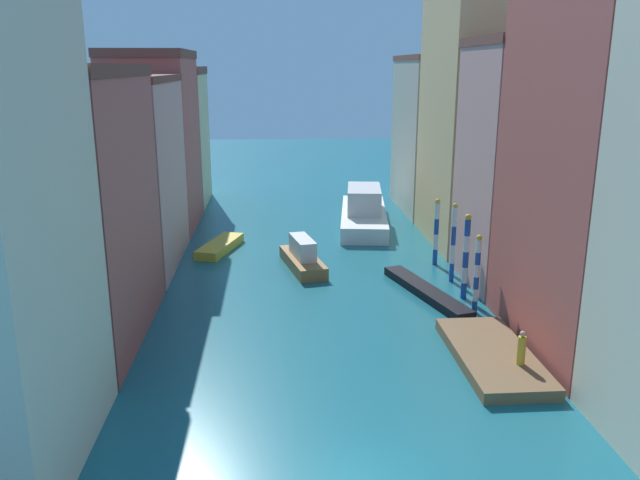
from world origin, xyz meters
TOP-DOWN VIEW (x-y plane):
  - ground_plane at (0.00, 24.50)m, footprint 154.00×154.00m
  - building_left_1 at (-12.39, 12.82)m, footprint 6.45×11.97m
  - building_left_2 at (-12.39, 24.82)m, footprint 6.45×11.54m
  - building_left_3 at (-12.39, 35.63)m, footprint 6.45×10.21m
  - building_left_4 at (-12.39, 45.17)m, footprint 6.45×8.42m
  - building_right_1 at (12.39, 10.22)m, footprint 6.45×10.75m
  - building_right_2 at (12.39, 19.54)m, footprint 6.45×7.80m
  - building_right_3 at (12.39, 29.18)m, footprint 6.45×10.80m
  - building_right_4 at (12.39, 40.65)m, footprint 6.45×11.49m
  - waterfront_dock at (7.25, 8.54)m, footprint 3.35×7.82m
  - person_on_dock at (7.98, 7.09)m, footprint 0.36×0.36m
  - mooring_pole_0 at (8.25, 14.45)m, footprint 0.32×0.32m
  - mooring_pole_1 at (8.30, 16.72)m, footprint 0.37×0.37m
  - mooring_pole_2 at (8.40, 19.73)m, footprint 0.31×0.31m
  - mooring_pole_3 at (8.24, 23.29)m, footprint 0.35×0.35m
  - vaporetto_white at (4.89, 34.60)m, footprint 5.24×13.08m
  - gondola_black at (6.21, 17.34)m, footprint 3.57×8.74m
  - motorboat_0 at (-6.69, 27.77)m, footprint 3.27×5.98m
  - motorboat_1 at (-0.82, 23.10)m, footprint 3.05×6.37m

SIDE VIEW (x-z plane):
  - ground_plane at x=0.00m, z-range 0.00..0.00m
  - gondola_black at x=6.21m, z-range 0.00..0.50m
  - waterfront_dock at x=7.25m, z-range 0.00..0.54m
  - motorboat_0 at x=-6.69m, z-range 0.00..0.64m
  - motorboat_1 at x=-0.82m, z-range -0.29..1.81m
  - vaporetto_white at x=4.89m, z-range -0.45..2.83m
  - person_on_dock at x=7.98m, z-range 0.49..2.03m
  - mooring_pole_0 at x=8.25m, z-range 0.05..4.48m
  - mooring_pole_3 at x=8.24m, z-range 0.05..4.63m
  - mooring_pole_2 at x=8.40m, z-range 0.05..5.08m
  - mooring_pole_1 at x=8.30m, z-range 0.06..5.10m
  - building_left_2 at x=-12.39m, z-range 0.01..12.57m
  - building_left_4 at x=-12.39m, z-range 0.01..13.08m
  - building_left_1 at x=-12.39m, z-range 0.01..13.23m
  - building_right_4 at x=12.39m, z-range 0.01..14.06m
  - building_left_3 at x=-12.39m, z-range 0.01..14.37m
  - building_right_2 at x=12.39m, z-range 0.01..14.78m
  - building_right_1 at x=12.39m, z-range 0.01..20.13m
  - building_right_3 at x=12.39m, z-range 0.01..21.13m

